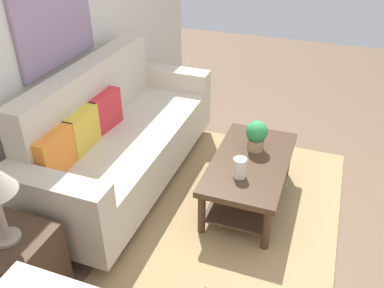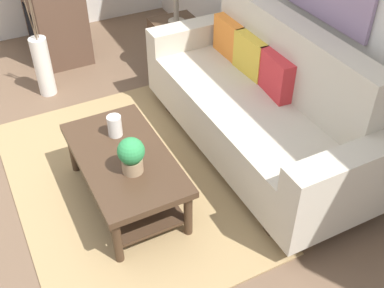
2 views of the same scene
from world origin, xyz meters
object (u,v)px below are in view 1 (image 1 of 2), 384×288
Objects in this scene: couch at (120,139)px; throw_pillow_orange at (55,153)px; potted_plant_tabletop at (257,135)px; framed_painting at (53,9)px; coffee_table at (250,172)px; throw_pillow_mustard at (82,130)px; throw_pillow_crimson at (104,111)px; tabletop_vase at (240,168)px; side_table at (18,271)px.

throw_pillow_orange is at bearing 169.66° from couch.
potted_plant_tabletop is 1.89m from framed_painting.
throw_pillow_orange is 1.37× the size of potted_plant_tabletop.
framed_painting is at bearing 92.38° from coffee_table.
throw_pillow_mustard is 1.00× the size of throw_pillow_crimson.
potted_plant_tabletop is (0.24, -1.16, 0.14)m from couch.
couch reaches higher than potted_plant_tabletop.
framed_painting reaches higher than throw_pillow_mustard.
potted_plant_tabletop is (0.59, -1.28, -0.11)m from throw_pillow_mustard.
framed_painting is (0.34, 0.34, 0.82)m from throw_pillow_mustard.
tabletop_vase is at bearing -67.69° from throw_pillow_orange.
potted_plant_tabletop is at bearing -4.40° from tabletop_vase.
throw_pillow_orange is 1.00× the size of throw_pillow_mustard.
potted_plant_tabletop is (0.42, -0.03, 0.06)m from tabletop_vase.
coffee_table is at bearing -72.20° from throw_pillow_mustard.
coffee_table is at bearing -7.99° from tabletop_vase.
potted_plant_tabletop is 2.01m from side_table.
throw_pillow_mustard and throw_pillow_crimson have the same top height.
throw_pillow_crimson is 2.26× the size of tabletop_vase.
couch is at bearing -90.00° from framed_painting.
throw_pillow_orange is 0.33× the size of coffee_table.
couch reaches higher than throw_pillow_orange.
tabletop_vase is 0.61× the size of potted_plant_tabletop.
coffee_table is 1.18× the size of framed_painting.
couch is 2.37× the size of framed_painting.
potted_plant_tabletop is at bearing -54.00° from throw_pillow_orange.
couch is at bearing 1.70° from side_table.
coffee_table is 0.31m from potted_plant_tabletop.
coffee_table is (0.07, -1.16, -0.12)m from couch.
throw_pillow_crimson is 1.31m from potted_plant_tabletop.
couch reaches higher than side_table.
potted_plant_tabletop is at bearing -81.53° from framed_painting.
couch is at bearing 93.34° from coffee_table.
throw_pillow_crimson is at bearing 93.01° from coffee_table.
couch is 3.95× the size of side_table.
coffee_table is (0.07, -1.28, -0.37)m from throw_pillow_crimson.
side_table is at bearing -171.04° from throw_pillow_mustard.
couch is 0.28m from throw_pillow_crimson.
couch is 1.17m from coffee_table.
side_table is at bearing -173.21° from throw_pillow_crimson.
throw_pillow_mustard is at bearing 0.00° from throw_pillow_orange.
throw_pillow_mustard is at bearing 159.96° from couch.
coffee_table is (0.41, -1.28, -0.37)m from throw_pillow_mustard.
throw_pillow_crimson is at bearing 81.95° from tabletop_vase.
throw_pillow_crimson is 0.64× the size of side_table.
framed_painting is at bearing 44.68° from throw_pillow_mustard.
throw_pillow_orange is at bearing -153.69° from framed_painting.
side_table is at bearing 145.95° from potted_plant_tabletop.
couch is 2.01× the size of coffee_table.
tabletop_vase is at bearing -98.94° from couch.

